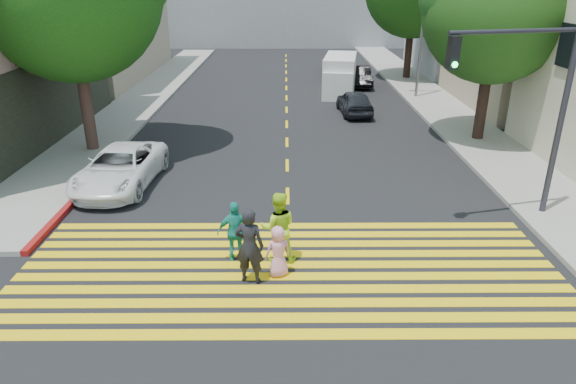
{
  "coord_description": "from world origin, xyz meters",
  "views": [
    {
      "loc": [
        -0.07,
        -9.73,
        6.75
      ],
      "look_at": [
        0.0,
        3.0,
        1.4
      ],
      "focal_mm": 32.0,
      "sensor_mm": 36.0,
      "label": 1
    }
  ],
  "objects_px": {
    "pedestrian_child": "(278,251)",
    "silver_car": "(335,63)",
    "white_van": "(340,76)",
    "dark_car_near": "(355,102)",
    "pedestrian_man": "(249,246)",
    "traffic_signal": "(534,94)",
    "dark_car_parked": "(359,76)",
    "pedestrian_woman": "(278,228)",
    "pedestrian_extra": "(236,231)",
    "white_sedan": "(120,168)",
    "tree_right_near": "(500,2)"
  },
  "relations": [
    {
      "from": "pedestrian_extra",
      "to": "pedestrian_woman",
      "type": "bearing_deg",
      "value": 169.93
    },
    {
      "from": "dark_car_near",
      "to": "white_van",
      "type": "xyz_separation_m",
      "value": [
        -0.3,
        5.12,
        0.45
      ]
    },
    {
      "from": "tree_right_near",
      "to": "dark_car_near",
      "type": "xyz_separation_m",
      "value": [
        -4.97,
        4.87,
        -5.18
      ]
    },
    {
      "from": "tree_right_near",
      "to": "silver_car",
      "type": "bearing_deg",
      "value": 105.15
    },
    {
      "from": "silver_car",
      "to": "traffic_signal",
      "type": "distance_m",
      "value": 26.18
    },
    {
      "from": "pedestrian_extra",
      "to": "white_van",
      "type": "height_order",
      "value": "white_van"
    },
    {
      "from": "pedestrian_extra",
      "to": "dark_car_parked",
      "type": "xyz_separation_m",
      "value": [
        6.17,
        22.76,
        -0.15
      ]
    },
    {
      "from": "pedestrian_child",
      "to": "white_van",
      "type": "bearing_deg",
      "value": -121.46
    },
    {
      "from": "pedestrian_woman",
      "to": "pedestrian_extra",
      "type": "xyz_separation_m",
      "value": [
        -1.07,
        0.06,
        -0.14
      ]
    },
    {
      "from": "white_sedan",
      "to": "dark_car_near",
      "type": "height_order",
      "value": "white_sedan"
    },
    {
      "from": "pedestrian_woman",
      "to": "silver_car",
      "type": "distance_m",
      "value": 28.52
    },
    {
      "from": "white_sedan",
      "to": "traffic_signal",
      "type": "bearing_deg",
      "value": -8.57
    },
    {
      "from": "white_van",
      "to": "pedestrian_extra",
      "type": "bearing_deg",
      "value": -93.9
    },
    {
      "from": "dark_car_parked",
      "to": "pedestrian_woman",
      "type": "bearing_deg",
      "value": -102.28
    },
    {
      "from": "white_van",
      "to": "tree_right_near",
      "type": "bearing_deg",
      "value": -53.27
    },
    {
      "from": "tree_right_near",
      "to": "dark_car_parked",
      "type": "relative_size",
      "value": 2.17
    },
    {
      "from": "pedestrian_man",
      "to": "dark_car_parked",
      "type": "distance_m",
      "value": 24.48
    },
    {
      "from": "pedestrian_child",
      "to": "silver_car",
      "type": "bearing_deg",
      "value": -119.75
    },
    {
      "from": "pedestrian_child",
      "to": "silver_car",
      "type": "distance_m",
      "value": 29.21
    },
    {
      "from": "white_sedan",
      "to": "pedestrian_man",
      "type": "bearing_deg",
      "value": -47.81
    },
    {
      "from": "pedestrian_man",
      "to": "traffic_signal",
      "type": "relative_size",
      "value": 0.32
    },
    {
      "from": "pedestrian_man",
      "to": "silver_car",
      "type": "height_order",
      "value": "pedestrian_man"
    },
    {
      "from": "pedestrian_man",
      "to": "pedestrian_child",
      "type": "bearing_deg",
      "value": -146.83
    },
    {
      "from": "tree_right_near",
      "to": "white_sedan",
      "type": "bearing_deg",
      "value": -159.91
    },
    {
      "from": "pedestrian_extra",
      "to": "pedestrian_man",
      "type": "bearing_deg",
      "value": 105.13
    },
    {
      "from": "white_van",
      "to": "traffic_signal",
      "type": "xyz_separation_m",
      "value": [
        3.45,
        -17.95,
        2.7
      ]
    },
    {
      "from": "pedestrian_child",
      "to": "dark_car_near",
      "type": "height_order",
      "value": "pedestrian_child"
    },
    {
      "from": "white_van",
      "to": "dark_car_parked",
      "type": "bearing_deg",
      "value": 66.53
    },
    {
      "from": "pedestrian_woman",
      "to": "pedestrian_man",
      "type": "bearing_deg",
      "value": 52.98
    },
    {
      "from": "dark_car_parked",
      "to": "silver_car",
      "type": "bearing_deg",
      "value": 101.93
    },
    {
      "from": "traffic_signal",
      "to": "dark_car_parked",
      "type": "bearing_deg",
      "value": 81.28
    },
    {
      "from": "pedestrian_woman",
      "to": "dark_car_parked",
      "type": "bearing_deg",
      "value": -105.33
    },
    {
      "from": "pedestrian_child",
      "to": "dark_car_near",
      "type": "bearing_deg",
      "value": -125.46
    },
    {
      "from": "pedestrian_woman",
      "to": "silver_car",
      "type": "bearing_deg",
      "value": -100.77
    },
    {
      "from": "silver_car",
      "to": "dark_car_parked",
      "type": "bearing_deg",
      "value": 104.57
    },
    {
      "from": "traffic_signal",
      "to": "pedestrian_woman",
      "type": "bearing_deg",
      "value": -174.92
    },
    {
      "from": "pedestrian_man",
      "to": "traffic_signal",
      "type": "distance_m",
      "value": 8.84
    },
    {
      "from": "pedestrian_woman",
      "to": "pedestrian_child",
      "type": "distance_m",
      "value": 0.76
    },
    {
      "from": "tree_right_near",
      "to": "white_van",
      "type": "xyz_separation_m",
      "value": [
        -5.27,
        9.98,
        -4.74
      ]
    },
    {
      "from": "white_sedan",
      "to": "tree_right_near",
      "type": "bearing_deg",
      "value": 23.82
    },
    {
      "from": "silver_car",
      "to": "traffic_signal",
      "type": "xyz_separation_m",
      "value": [
        3.01,
        -25.82,
        3.1
      ]
    },
    {
      "from": "white_sedan",
      "to": "dark_car_near",
      "type": "relative_size",
      "value": 1.29
    },
    {
      "from": "pedestrian_man",
      "to": "dark_car_near",
      "type": "xyz_separation_m",
      "value": [
        4.51,
        16.23,
        -0.31
      ]
    },
    {
      "from": "dark_car_near",
      "to": "dark_car_parked",
      "type": "bearing_deg",
      "value": -103.01
    },
    {
      "from": "white_sedan",
      "to": "dark_car_near",
      "type": "xyz_separation_m",
      "value": [
        9.37,
        10.11,
        -0.03
      ]
    },
    {
      "from": "white_van",
      "to": "dark_car_near",
      "type": "bearing_deg",
      "value": -77.71
    },
    {
      "from": "pedestrian_woman",
      "to": "dark_car_near",
      "type": "xyz_separation_m",
      "value": [
        3.85,
        15.26,
        -0.3
      ]
    },
    {
      "from": "pedestrian_child",
      "to": "white_sedan",
      "type": "xyz_separation_m",
      "value": [
        -5.52,
        5.85,
        0.02
      ]
    },
    {
      "from": "white_sedan",
      "to": "white_van",
      "type": "xyz_separation_m",
      "value": [
        9.06,
        15.23,
        0.42
      ]
    },
    {
      "from": "dark_car_near",
      "to": "white_van",
      "type": "distance_m",
      "value": 5.14
    }
  ]
}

